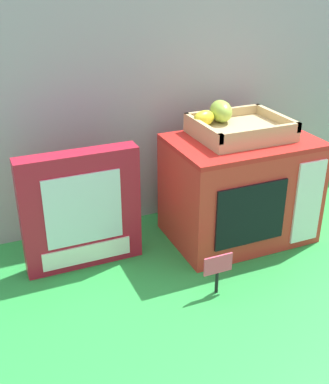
{
  "coord_description": "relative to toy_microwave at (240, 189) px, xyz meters",
  "views": [
    {
      "loc": [
        -0.48,
        -1.0,
        0.69
      ],
      "look_at": [
        -0.05,
        0.0,
        0.16
      ],
      "focal_mm": 45.19,
      "sensor_mm": 36.0,
      "label": 1
    }
  ],
  "objects": [
    {
      "name": "toy_microwave",
      "position": [
        0.0,
        0.0,
        0.0
      ],
      "size": [
        0.37,
        0.26,
        0.28
      ],
      "color": "red",
      "rests_on": "ground"
    },
    {
      "name": "food_groups_crate",
      "position": [
        -0.01,
        0.04,
        0.16
      ],
      "size": [
        0.23,
        0.21,
        0.08
      ],
      "color": "tan",
      "rests_on": "toy_microwave"
    },
    {
      "name": "price_sign",
      "position": [
        -0.18,
        -0.21,
        -0.07
      ],
      "size": [
        0.07,
        0.01,
        0.1
      ],
      "color": "black",
      "rests_on": "ground"
    },
    {
      "name": "ground_plane",
      "position": [
        -0.16,
        0.02,
        -0.14
      ],
      "size": [
        1.7,
        1.7,
        0.0
      ],
      "primitive_type": "plane",
      "color": "green",
      "rests_on": "ground"
    },
    {
      "name": "display_back_panel",
      "position": [
        -0.16,
        0.22,
        0.2
      ],
      "size": [
        1.61,
        0.03,
        0.68
      ],
      "primitive_type": "cube",
      "color": "#A0A3A8",
      "rests_on": "ground"
    },
    {
      "name": "cookie_set_box",
      "position": [
        -0.42,
        0.03,
        0.01
      ],
      "size": [
        0.29,
        0.05,
        0.3
      ],
      "color": "#B2192D",
      "rests_on": "ground"
    }
  ]
}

